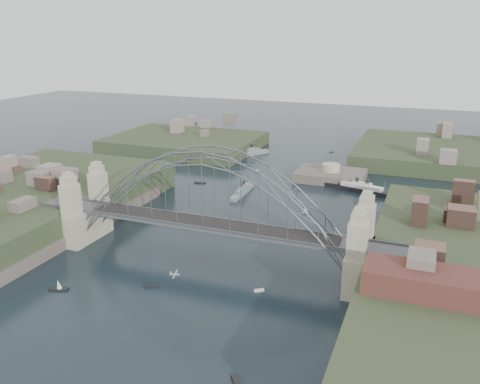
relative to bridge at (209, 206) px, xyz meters
name	(u,v)px	position (x,y,z in m)	size (l,w,h in m)	color
ground	(210,260)	(0.00, 0.00, -12.32)	(500.00, 500.00, 0.00)	black
bridge	(209,206)	(0.00, 0.00, 0.00)	(84.00, 13.80, 24.60)	#4F4E51
shore_west	(5,217)	(-57.32, 0.00, -10.35)	(50.50, 90.00, 12.00)	#303C21
headland_nw	(185,147)	(-55.00, 95.00, -11.82)	(60.00, 45.00, 9.00)	#303C21
headland_ne	(452,160)	(50.00, 110.00, -11.57)	(70.00, 55.00, 9.50)	#303C21
fort_island	(330,181)	(12.00, 70.00, -12.66)	(22.00, 16.00, 9.40)	brown
wharf_shed	(430,283)	(44.00, -14.00, -2.32)	(20.00, 8.00, 4.00)	#592D26
finger_pier	(381,382)	(39.00, -28.00, -11.62)	(4.00, 22.00, 1.40)	#4F4E51
naval_cruiser_near	(243,191)	(-9.88, 45.57, -11.54)	(2.87, 16.96, 5.07)	gray
naval_cruiser_far	(250,153)	(-24.70, 92.21, -11.40)	(11.61, 16.12, 5.95)	gray
ocean_liner	(362,189)	(23.55, 60.42, -11.42)	(23.79, 9.43, 5.84)	black
aeroplane	(174,274)	(3.18, -21.38, -4.91)	(1.73, 3.05, 0.45)	#B3B6BB
small_boat_a	(187,225)	(-13.58, 15.54, -12.04)	(1.95, 2.64, 1.43)	silver
small_boat_b	(305,210)	(12.07, 35.51, -11.33)	(1.77, 1.05, 2.38)	silver
small_boat_c	(151,286)	(-5.55, -15.00, -12.17)	(2.76, 2.13, 0.45)	silver
small_boat_d	(373,208)	(28.95, 43.92, -11.45)	(2.36, 1.04, 2.38)	silver
small_boat_e	(200,183)	(-26.70, 50.72, -12.17)	(3.83, 1.93, 0.45)	silver
small_boat_f	(289,194)	(3.39, 49.79, -12.17)	(1.52, 0.57, 0.45)	silver
small_boat_g	(236,382)	(19.99, -34.66, -12.17)	(2.48, 2.88, 0.45)	silver
small_boat_h	(257,171)	(-13.93, 70.64, -12.03)	(1.93, 1.75, 1.43)	silver
small_boat_i	(347,246)	(26.45, 17.66, -12.17)	(2.29, 1.13, 0.45)	silver
small_boat_j	(59,287)	(-21.35, -22.52, -11.66)	(3.77, 2.29, 2.38)	silver
small_boat_k	(331,152)	(4.32, 109.78, -12.17)	(1.78, 1.53, 0.45)	silver
small_boat_l	(135,194)	(-38.77, 31.18, -11.55)	(2.55, 2.82, 2.38)	silver
small_boat_m	(259,290)	(14.44, -9.06, -12.17)	(1.89, 1.64, 0.45)	silver
small_boat_n	(417,173)	(38.48, 85.79, -11.48)	(2.58, 1.97, 2.38)	silver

